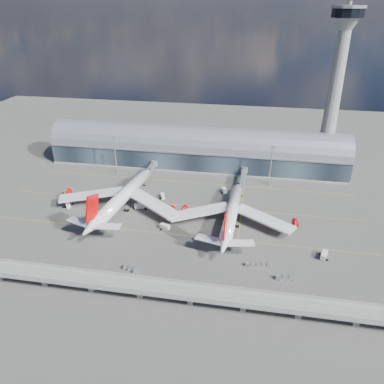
% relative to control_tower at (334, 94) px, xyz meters
% --- Properties ---
extents(ground, '(500.00, 500.00, 0.00)m').
position_rel_control_tower_xyz_m(ground, '(-85.00, -83.00, -51.64)').
color(ground, '#474744').
rests_on(ground, ground).
extents(taxi_lines, '(200.00, 80.12, 0.01)m').
position_rel_control_tower_xyz_m(taxi_lines, '(-85.00, -60.89, -51.63)').
color(taxi_lines, gold).
rests_on(taxi_lines, ground).
extents(terminal, '(200.00, 30.00, 28.00)m').
position_rel_control_tower_xyz_m(terminal, '(-85.00, -5.01, -40.30)').
color(terminal, '#1B242E').
rests_on(terminal, ground).
extents(control_tower, '(19.00, 19.00, 103.00)m').
position_rel_control_tower_xyz_m(control_tower, '(0.00, 0.00, 0.00)').
color(control_tower, gray).
rests_on(control_tower, ground).
extents(guideway, '(220.00, 8.50, 7.20)m').
position_rel_control_tower_xyz_m(guideway, '(-85.00, -138.00, -46.34)').
color(guideway, gray).
rests_on(guideway, ground).
extents(floodlight_mast_left, '(3.00, 0.70, 25.70)m').
position_rel_control_tower_xyz_m(floodlight_mast_left, '(-135.00, -28.00, -38.00)').
color(floodlight_mast_left, gray).
rests_on(floodlight_mast_left, ground).
extents(floodlight_mast_right, '(3.00, 0.70, 25.70)m').
position_rel_control_tower_xyz_m(floodlight_mast_right, '(-35.00, -28.00, -38.00)').
color(floodlight_mast_right, gray).
rests_on(floodlight_mast_right, ground).
extents(airliner_left, '(74.87, 78.73, 23.98)m').
position_rel_control_tower_xyz_m(airliner_left, '(-115.32, -73.14, -44.78)').
color(airliner_left, white).
rests_on(airliner_left, ground).
extents(airliner_right, '(67.62, 70.66, 22.44)m').
position_rel_control_tower_xyz_m(airliner_right, '(-54.58, -78.31, -45.82)').
color(airliner_right, white).
rests_on(airliner_right, ground).
extents(jet_bridge_left, '(4.40, 28.00, 7.25)m').
position_rel_control_tower_xyz_m(jet_bridge_left, '(-111.53, -29.88, -46.46)').
color(jet_bridge_left, gray).
rests_on(jet_bridge_left, ground).
extents(jet_bridge_right, '(4.40, 32.00, 7.25)m').
position_rel_control_tower_xyz_m(jet_bridge_right, '(-51.01, -31.82, -46.46)').
color(jet_bridge_right, gray).
rests_on(jet_bridge_right, ground).
extents(service_truck_0, '(5.64, 6.44, 2.69)m').
position_rel_control_tower_xyz_m(service_truck_0, '(-146.33, -76.06, -50.25)').
color(service_truck_0, silver).
rests_on(service_truck_0, ground).
extents(service_truck_1, '(5.28, 3.73, 2.79)m').
position_rel_control_tower_xyz_m(service_truck_1, '(-87.11, -89.15, -50.23)').
color(service_truck_1, silver).
rests_on(service_truck_1, ground).
extents(service_truck_2, '(8.38, 5.49, 2.95)m').
position_rel_control_tower_xyz_m(service_truck_2, '(-104.86, -70.45, -50.10)').
color(service_truck_2, silver).
rests_on(service_truck_2, ground).
extents(service_truck_3, '(3.94, 6.21, 2.81)m').
position_rel_control_tower_xyz_m(service_truck_3, '(-11.00, -99.58, -50.20)').
color(service_truck_3, silver).
rests_on(service_truck_3, ground).
extents(service_truck_4, '(3.80, 5.34, 2.82)m').
position_rel_control_tower_xyz_m(service_truck_4, '(-61.48, -43.40, -50.21)').
color(service_truck_4, silver).
rests_on(service_truck_4, ground).
extents(service_truck_5, '(3.98, 5.53, 2.50)m').
position_rel_control_tower_xyz_m(service_truck_5, '(-96.31, -56.85, -50.36)').
color(service_truck_5, silver).
rests_on(service_truck_5, ground).
extents(cargo_train_0, '(7.53, 3.88, 1.66)m').
position_rel_control_tower_xyz_m(cargo_train_0, '(-93.92, -123.39, -50.77)').
color(cargo_train_0, gray).
rests_on(cargo_train_0, ground).
extents(cargo_train_1, '(11.60, 3.05, 1.53)m').
position_rel_control_tower_xyz_m(cargo_train_1, '(-39.82, -110.70, -50.84)').
color(cargo_train_1, gray).
rests_on(cargo_train_1, ground).
extents(cargo_train_2, '(8.26, 3.26, 1.81)m').
position_rel_control_tower_xyz_m(cargo_train_2, '(-28.67, -117.62, -50.69)').
color(cargo_train_2, gray).
rests_on(cargo_train_2, ground).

